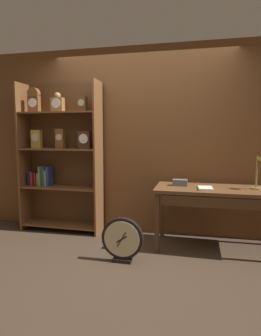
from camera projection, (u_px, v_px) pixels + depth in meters
name	position (u px, v px, depth m)	size (l,w,h in m)	color
ground_plane	(118.00, 269.00, 3.03)	(10.00, 10.00, 0.00)	#3D2D21
back_wood_panel	(142.00, 141.00, 4.08)	(4.80, 0.05, 2.60)	brown
bookshelf	(60.00, 156.00, 4.17)	(1.17, 0.36, 2.12)	brown
workbench	(214.00, 195.00, 3.48)	(1.40, 0.64, 0.76)	brown
toolbox_small	(180.00, 183.00, 3.64)	(0.18, 0.11, 0.08)	#595960
open_repair_manual	(205.00, 188.00, 3.40)	(0.16, 0.22, 0.03)	silver
round_clock_large	(122.00, 240.00, 3.17)	(0.46, 0.11, 0.50)	black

